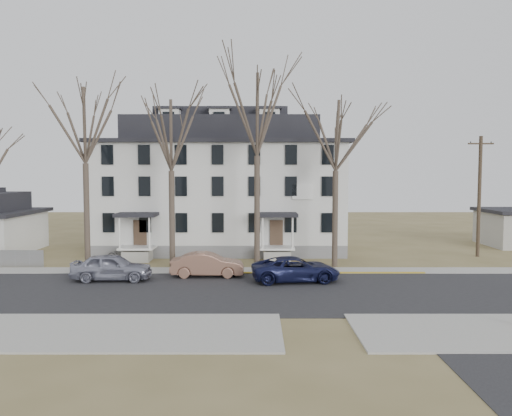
{
  "coord_description": "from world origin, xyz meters",
  "views": [
    {
      "loc": [
        0.94,
        -25.16,
        6.55
      ],
      "look_at": [
        0.93,
        9.0,
        4.2
      ],
      "focal_mm": 35.0,
      "sensor_mm": 36.0,
      "label": 1
    }
  ],
  "objects_px": {
    "car_navy": "(296,270)",
    "boarding_house": "(222,187)",
    "tree_mid_left": "(171,130)",
    "utility_pole_far": "(479,195)",
    "tree_center": "(257,108)",
    "bicycle_left": "(119,255)",
    "tree_mid_right": "(336,130)",
    "tree_far_left": "(85,119)",
    "car_tan": "(207,265)",
    "car_silver": "(112,268)"
  },
  "relations": [
    {
      "from": "tree_mid_left",
      "to": "bicycle_left",
      "type": "height_order",
      "value": "tree_mid_left"
    },
    {
      "from": "tree_mid_right",
      "to": "utility_pole_far",
      "type": "height_order",
      "value": "tree_mid_right"
    },
    {
      "from": "boarding_house",
      "to": "tree_mid_right",
      "type": "xyz_separation_m",
      "value": [
        8.5,
        -8.15,
        4.22
      ]
    },
    {
      "from": "tree_far_left",
      "to": "car_silver",
      "type": "distance_m",
      "value": 11.11
    },
    {
      "from": "tree_far_left",
      "to": "utility_pole_far",
      "type": "distance_m",
      "value": 30.29
    },
    {
      "from": "car_silver",
      "to": "tree_mid_right",
      "type": "bearing_deg",
      "value": -72.89
    },
    {
      "from": "tree_mid_right",
      "to": "bicycle_left",
      "type": "height_order",
      "value": "tree_mid_right"
    },
    {
      "from": "boarding_house",
      "to": "car_navy",
      "type": "height_order",
      "value": "boarding_house"
    },
    {
      "from": "tree_center",
      "to": "car_tan",
      "type": "bearing_deg",
      "value": -131.11
    },
    {
      "from": "boarding_house",
      "to": "tree_far_left",
      "type": "distance_m",
      "value": 13.12
    },
    {
      "from": "car_silver",
      "to": "bicycle_left",
      "type": "bearing_deg",
      "value": 10.53
    },
    {
      "from": "car_silver",
      "to": "tree_far_left",
      "type": "bearing_deg",
      "value": 31.36
    },
    {
      "from": "tree_far_left",
      "to": "car_silver",
      "type": "relative_size",
      "value": 2.84
    },
    {
      "from": "tree_mid_left",
      "to": "utility_pole_far",
      "type": "distance_m",
      "value": 24.33
    },
    {
      "from": "tree_far_left",
      "to": "tree_mid_right",
      "type": "distance_m",
      "value": 17.52
    },
    {
      "from": "tree_mid_left",
      "to": "tree_mid_right",
      "type": "bearing_deg",
      "value": 0.0
    },
    {
      "from": "tree_mid_left",
      "to": "tree_far_left",
      "type": "bearing_deg",
      "value": 180.0
    },
    {
      "from": "car_silver",
      "to": "car_tan",
      "type": "relative_size",
      "value": 1.05
    },
    {
      "from": "boarding_house",
      "to": "tree_mid_left",
      "type": "height_order",
      "value": "tree_mid_left"
    },
    {
      "from": "utility_pole_far",
      "to": "tree_mid_right",
      "type": "bearing_deg",
      "value": -160.71
    },
    {
      "from": "tree_mid_left",
      "to": "bicycle_left",
      "type": "xyz_separation_m",
      "value": [
        -4.38,
        2.21,
        -9.14
      ]
    },
    {
      "from": "car_silver",
      "to": "car_tan",
      "type": "distance_m",
      "value": 5.86
    },
    {
      "from": "utility_pole_far",
      "to": "bicycle_left",
      "type": "distance_m",
      "value": 28.31
    },
    {
      "from": "tree_mid_left",
      "to": "tree_center",
      "type": "distance_m",
      "value": 6.18
    },
    {
      "from": "tree_far_left",
      "to": "tree_mid_right",
      "type": "bearing_deg",
      "value": 0.0
    },
    {
      "from": "boarding_house",
      "to": "bicycle_left",
      "type": "height_order",
      "value": "boarding_house"
    },
    {
      "from": "tree_mid_right",
      "to": "car_navy",
      "type": "xyz_separation_m",
      "value": [
        -3.16,
        -5.07,
        -8.86
      ]
    },
    {
      "from": "utility_pole_far",
      "to": "tree_far_left",
      "type": "bearing_deg",
      "value": -171.9
    },
    {
      "from": "boarding_house",
      "to": "car_tan",
      "type": "bearing_deg",
      "value": -90.8
    },
    {
      "from": "tree_far_left",
      "to": "car_silver",
      "type": "bearing_deg",
      "value": -57.24
    },
    {
      "from": "tree_far_left",
      "to": "tree_mid_left",
      "type": "height_order",
      "value": "tree_far_left"
    },
    {
      "from": "tree_far_left",
      "to": "tree_center",
      "type": "xyz_separation_m",
      "value": [
        12.0,
        0.0,
        0.74
      ]
    },
    {
      "from": "tree_mid_right",
      "to": "bicycle_left",
      "type": "bearing_deg",
      "value": 172.08
    },
    {
      "from": "tree_mid_left",
      "to": "boarding_house",
      "type": "bearing_deg",
      "value": 69.8
    },
    {
      "from": "tree_mid_left",
      "to": "tree_mid_right",
      "type": "height_order",
      "value": "same"
    },
    {
      "from": "car_navy",
      "to": "car_silver",
      "type": "bearing_deg",
      "value": 82.23
    },
    {
      "from": "car_tan",
      "to": "bicycle_left",
      "type": "height_order",
      "value": "car_tan"
    },
    {
      "from": "tree_far_left",
      "to": "car_tan",
      "type": "relative_size",
      "value": 2.97
    },
    {
      "from": "boarding_house",
      "to": "car_silver",
      "type": "height_order",
      "value": "boarding_house"
    },
    {
      "from": "boarding_house",
      "to": "tree_center",
      "type": "distance_m",
      "value": 10.39
    },
    {
      "from": "boarding_house",
      "to": "car_silver",
      "type": "distance_m",
      "value": 14.96
    },
    {
      "from": "boarding_house",
      "to": "tree_center",
      "type": "relative_size",
      "value": 1.41
    },
    {
      "from": "tree_center",
      "to": "car_tan",
      "type": "xyz_separation_m",
      "value": [
        -3.16,
        -3.63,
        -10.32
      ]
    },
    {
      "from": "tree_mid_left",
      "to": "utility_pole_far",
      "type": "bearing_deg",
      "value": 10.13
    },
    {
      "from": "car_silver",
      "to": "car_tan",
      "type": "bearing_deg",
      "value": -79.63
    },
    {
      "from": "bicycle_left",
      "to": "tree_mid_right",
      "type": "bearing_deg",
      "value": -92.39
    },
    {
      "from": "car_silver",
      "to": "tree_center",
      "type": "bearing_deg",
      "value": -62.95
    },
    {
      "from": "car_navy",
      "to": "boarding_house",
      "type": "bearing_deg",
      "value": 15.45
    },
    {
      "from": "tree_center",
      "to": "car_navy",
      "type": "distance_m",
      "value": 11.75
    },
    {
      "from": "boarding_house",
      "to": "tree_center",
      "type": "bearing_deg",
      "value": -69.8
    }
  ]
}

